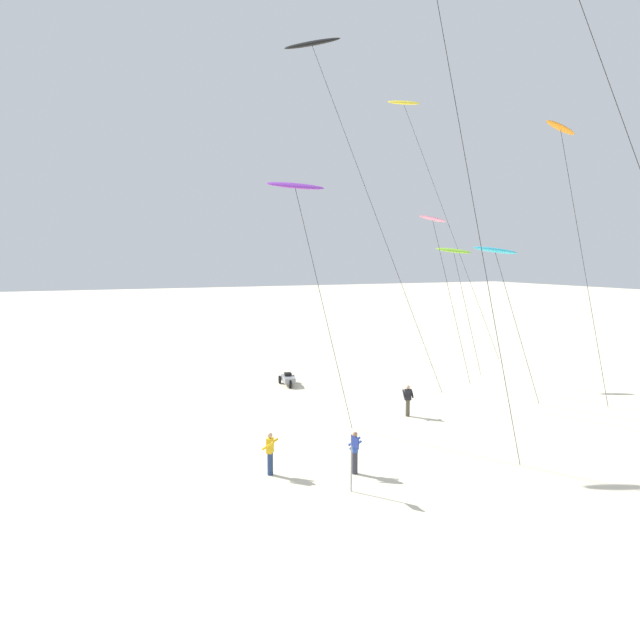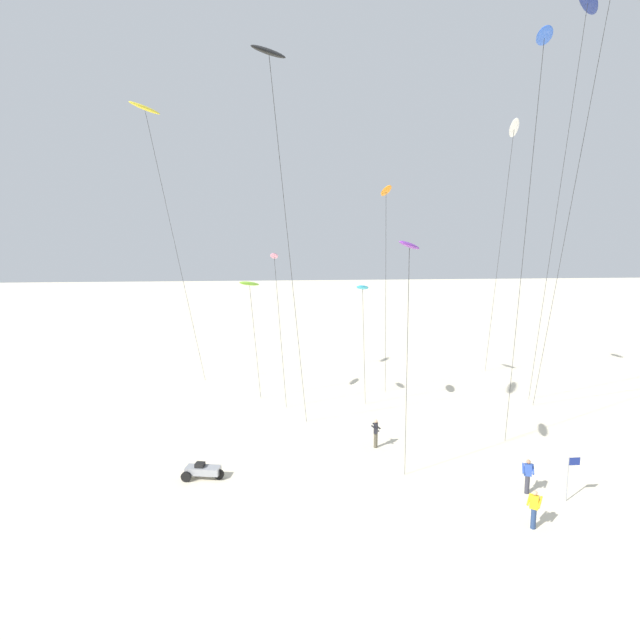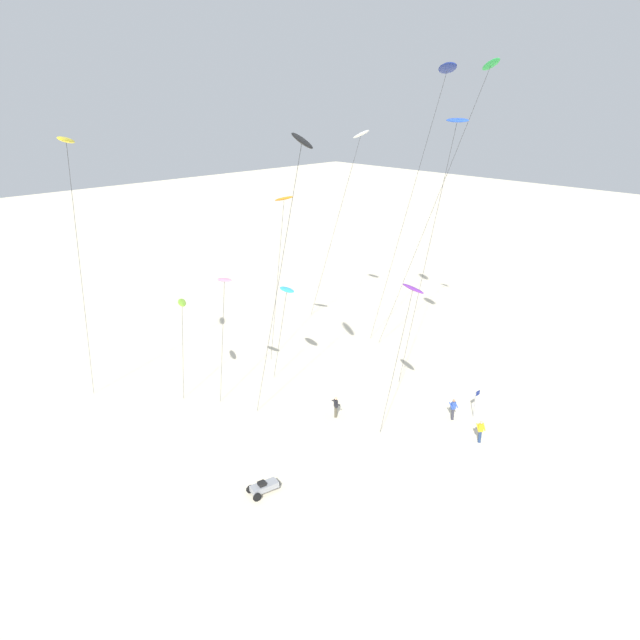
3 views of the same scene
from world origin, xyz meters
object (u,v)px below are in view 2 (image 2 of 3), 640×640
object	(u,v)px
kite_pink	(274,259)
kite_lime	(250,285)
kite_flyer_nearest	(534,508)
kite_black	(269,56)
kite_cyan	(363,288)
kite_white	(514,133)
kite_purple	(409,248)
kite_flyer_middle	(376,433)
beach_buggy	(202,470)
kite_navy	(588,2)
kite_blue	(544,44)
marker_flag	(571,470)
kite_orange	(386,195)
kite_flyer_furthest	(528,475)
kite_yellow	(146,113)

from	to	relation	value
kite_pink	kite_lime	xyz separation A→B (m)	(-1.68, 2.93, -1.84)
kite_flyer_nearest	kite_black	bearing A→B (deg)	148.68
kite_cyan	kite_black	xyz separation A→B (m)	(-5.96, -8.32, 11.46)
kite_white	kite_purple	world-z (taller)	kite_white
kite_flyer_middle	beach_buggy	world-z (taller)	kite_flyer_middle
kite_cyan	beach_buggy	xyz separation A→B (m)	(-9.59, -8.57, -8.27)
kite_navy	kite_purple	bearing A→B (deg)	-150.62
kite_cyan	kite_pink	bearing A→B (deg)	-178.95
kite_blue	kite_navy	world-z (taller)	kite_navy
kite_blue	kite_lime	world-z (taller)	kite_blue
kite_black	kite_flyer_nearest	bearing A→B (deg)	-31.32
beach_buggy	marker_flag	world-z (taller)	marker_flag
kite_cyan	kite_flyer_nearest	size ratio (longest dim) A/B	5.42
kite_pink	kite_purple	distance (m)	12.96
kite_pink	kite_flyer_middle	xyz separation A→B (m)	(5.58, -5.34, -9.71)
kite_white	kite_navy	world-z (taller)	kite_navy
kite_navy	beach_buggy	distance (m)	31.44
kite_navy	kite_orange	distance (m)	15.14
kite_lime	kite_flyer_nearest	xyz separation A→B (m)	(12.01, -17.59, -7.87)
kite_flyer_furthest	kite_white	bearing A→B (deg)	70.66
kite_lime	kite_flyer_furthest	xyz separation A→B (m)	(13.24, -14.56, -7.87)
kite_lime	kite_pink	bearing A→B (deg)	-60.15
kite_flyer_furthest	kite_pink	bearing A→B (deg)	134.83
kite_yellow	kite_black	size ratio (longest dim) A/B	0.99
kite_yellow	kite_navy	size ratio (longest dim) A/B	0.83
beach_buggy	kite_pink	bearing A→B (deg)	65.30
kite_white	kite_flyer_middle	world-z (taller)	kite_white
kite_orange	kite_flyer_nearest	distance (m)	22.28
kite_white	kite_flyer_middle	size ratio (longest dim) A/B	11.96
kite_lime	kite_flyer_furthest	size ratio (longest dim) A/B	5.48
kite_flyer_middle	marker_flag	xyz separation A→B (m)	(7.57, -7.19, 0.60)
kite_pink	kite_white	distance (m)	18.91
kite_orange	marker_flag	bearing A→B (deg)	-70.00
kite_orange	kite_black	distance (m)	14.36
marker_flag	kite_navy	bearing A→B (deg)	64.52
kite_flyer_furthest	marker_flag	size ratio (longest dim) A/B	0.80
kite_lime	kite_flyer_middle	distance (m)	13.53
kite_white	kite_blue	bearing A→B (deg)	-109.81
kite_lime	kite_cyan	size ratio (longest dim) A/B	1.01
kite_pink	kite_yellow	distance (m)	12.68
kite_white	kite_navy	size ratio (longest dim) A/B	0.80
kite_cyan	kite_white	xyz separation A→B (m)	(10.94, 2.74, 10.42)
kite_white	beach_buggy	xyz separation A→B (m)	(-20.54, -11.32, -18.69)
kite_cyan	beach_buggy	size ratio (longest dim) A/B	4.26
kite_orange	marker_flag	distance (m)	20.84
kite_lime	kite_white	size ratio (longest dim) A/B	0.46
kite_purple	kite_flyer_nearest	size ratio (longest dim) A/B	7.18
kite_pink	marker_flag	size ratio (longest dim) A/B	5.30
kite_navy	beach_buggy	xyz separation A→B (m)	(-20.38, -2.94, -23.76)
kite_navy	kite_flyer_nearest	size ratio (longest dim) A/B	14.93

